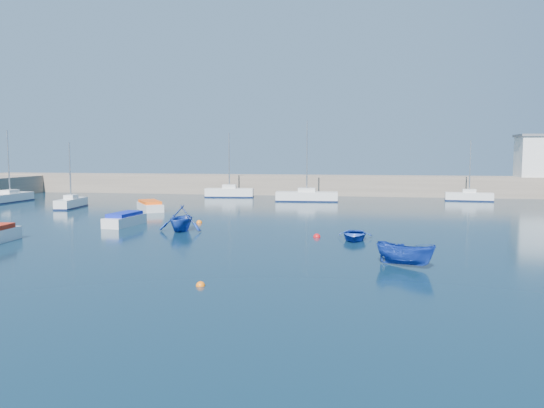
% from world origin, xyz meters
% --- Properties ---
extents(ground, '(220.00, 220.00, 0.00)m').
position_xyz_m(ground, '(0.00, 0.00, 0.00)').
color(ground, '#0C2335').
rests_on(ground, ground).
extents(back_wall, '(96.00, 4.50, 2.60)m').
position_xyz_m(back_wall, '(0.00, 46.00, 1.30)').
color(back_wall, '#796B5C').
rests_on(back_wall, ground).
extents(sailboat_3, '(1.89, 5.07, 6.66)m').
position_xyz_m(sailboat_3, '(-23.35, 24.46, 0.54)').
color(sailboat_3, silver).
rests_on(sailboat_3, ground).
extents(sailboat_4, '(1.88, 6.23, 8.13)m').
position_xyz_m(sailboat_4, '(-33.63, 29.08, 0.56)').
color(sailboat_4, silver).
rests_on(sailboat_4, ground).
extents(sailboat_5, '(6.20, 2.36, 8.08)m').
position_xyz_m(sailboat_5, '(-10.75, 40.00, 0.64)').
color(sailboat_5, silver).
rests_on(sailboat_5, ground).
extents(sailboat_6, '(7.22, 2.46, 9.28)m').
position_xyz_m(sailboat_6, '(-0.50, 36.02, 0.62)').
color(sailboat_6, silver).
rests_on(sailboat_6, ground).
extents(sailboat_7, '(5.40, 1.97, 7.07)m').
position_xyz_m(sailboat_7, '(18.13, 39.65, 0.55)').
color(sailboat_7, silver).
rests_on(sailboat_7, ground).
extents(motorboat_1, '(1.88, 4.33, 1.03)m').
position_xyz_m(motorboat_1, '(-12.18, 13.15, 0.48)').
color(motorboat_1, silver).
rests_on(motorboat_1, ground).
extents(motorboat_2, '(4.09, 4.90, 0.99)m').
position_xyz_m(motorboat_2, '(-14.53, 23.64, 0.46)').
color(motorboat_2, silver).
rests_on(motorboat_2, ground).
extents(dinghy_center, '(2.41, 3.27, 0.66)m').
position_xyz_m(dinghy_center, '(5.44, 9.34, 0.33)').
color(dinghy_center, '#16379E').
rests_on(dinghy_center, ground).
extents(dinghy_left, '(3.18, 3.64, 1.86)m').
position_xyz_m(dinghy_left, '(-6.91, 11.16, 0.93)').
color(dinghy_left, '#16379E').
rests_on(dinghy_left, ground).
extents(dinghy_right, '(3.32, 2.64, 1.22)m').
position_xyz_m(dinghy_right, '(8.07, 1.63, 0.61)').
color(dinghy_right, '#16379E').
rests_on(dinghy_right, ground).
extents(buoy_0, '(0.40, 0.40, 0.40)m').
position_xyz_m(buoy_0, '(-0.75, -3.79, 0.00)').
color(buoy_0, orange).
rests_on(buoy_0, ground).
extents(buoy_1, '(0.50, 0.50, 0.50)m').
position_xyz_m(buoy_1, '(2.97, 10.01, 0.00)').
color(buoy_1, red).
rests_on(buoy_1, ground).
extents(buoy_3, '(0.47, 0.47, 0.47)m').
position_xyz_m(buoy_3, '(-6.98, 15.61, 0.00)').
color(buoy_3, orange).
rests_on(buoy_3, ground).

